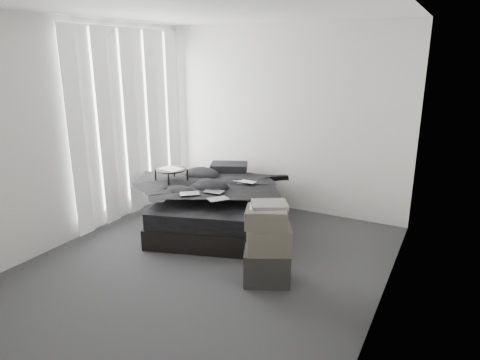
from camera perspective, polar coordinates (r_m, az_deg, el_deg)
The scene contains 25 objects.
floor at distance 4.72m, azimuth -4.62°, elevation -11.23°, with size 3.60×4.20×0.01m, color #323235.
ceiling at distance 4.21m, azimuth -5.49°, elevation 21.98°, with size 3.60×4.20×0.01m, color white.
wall_back at distance 6.12m, azimuth 5.74°, elevation 8.01°, with size 3.60×0.01×2.60m, color silver.
wall_front at distance 2.82m, azimuth -28.71°, elevation -4.04°, with size 3.60×0.01×2.60m, color silver.
wall_left at distance 5.45m, azimuth -21.24°, elevation 5.94°, with size 0.01×4.20×2.60m, color silver.
wall_right at distance 3.66m, azimuth 19.49°, elevation 1.40°, with size 0.01×4.20×2.60m, color silver.
window_left at distance 6.05m, azimuth -14.77°, elevation 7.93°, with size 0.02×2.00×2.30m, color white.
curtain_left at distance 6.03m, azimuth -14.37°, elevation 7.26°, with size 0.06×2.12×2.48m, color white.
bed at distance 5.68m, azimuth -3.02°, elevation -4.91°, with size 1.38×1.82×0.25m, color black.
mattress at distance 5.60m, azimuth -3.06°, elevation -2.80°, with size 1.32×1.77×0.19m, color black.
duvet at distance 5.50m, azimuth -3.19°, elevation -0.95°, with size 1.34×1.55×0.21m, color black.
pillow_lower at distance 6.22m, azimuth -1.99°, elevation 0.71°, with size 0.55×0.37×0.12m, color black.
pillow_upper at distance 6.16m, azimuth -1.47°, elevation 1.71°, with size 0.51×0.35×0.11m, color black.
laptop at distance 5.48m, azimuth 0.41°, elevation 0.30°, with size 0.29×0.19×0.02m, color silver.
comic_a at distance 5.12m, azimuth -6.76°, elevation -1.10°, with size 0.23×0.15×0.01m, color black.
comic_b at distance 5.17m, azimuth -3.53°, elevation -0.77°, with size 0.23×0.15×0.01m, color black.
comic_c at distance 4.90m, azimuth -2.96°, elevation -1.69°, with size 0.23×0.15×0.01m, color black.
side_stand at distance 5.82m, azimuth -9.00°, elevation -2.05°, with size 0.39×0.39×0.73m, color black.
papers at distance 5.70m, azimuth -9.19°, elevation 1.44°, with size 0.28×0.21×0.01m, color white.
floor_books at distance 5.79m, azimuth -11.21°, elevation -5.41°, with size 0.13×0.18×0.13m, color black.
box_lower at distance 4.34m, azimuth 3.64°, elevation -11.35°, with size 0.45×0.36×0.34m, color black.
box_mid at distance 4.20m, azimuth 3.85°, elevation -7.83°, with size 0.43×0.34×0.26m, color #524C41.
box_upper at distance 4.13m, azimuth 3.63°, elevation -5.02°, with size 0.41×0.33×0.18m, color #524C41.
art_book_white at distance 4.09m, azimuth 3.80°, elevation -3.63°, with size 0.35×0.28×0.03m, color silver.
art_book_snake at distance 4.07m, azimuth 3.95°, elevation -3.25°, with size 0.34×0.27×0.03m, color silver.
Camera 1 is at (2.27, -3.51, 2.19)m, focal length 32.00 mm.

